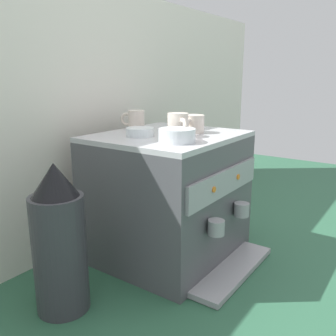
{
  "coord_description": "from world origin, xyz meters",
  "views": [
    {
      "loc": [
        -1.1,
        -0.77,
        0.69
      ],
      "look_at": [
        0.0,
        0.0,
        0.35
      ],
      "focal_mm": 38.88,
      "sensor_mm": 36.0,
      "label": 1
    }
  ],
  "objects_px": {
    "espresso_machine": "(169,196)",
    "milk_pitcher": "(214,208)",
    "ceramic_cup_1": "(135,120)",
    "ceramic_bowl_0": "(177,136)",
    "ceramic_cup_2": "(193,124)",
    "coffee_grinder": "(59,242)",
    "ceramic_cup_0": "(178,125)",
    "ceramic_bowl_1": "(140,132)",
    "ceramic_bowl_2": "(188,125)"
  },
  "relations": [
    {
      "from": "espresso_machine",
      "to": "milk_pitcher",
      "type": "height_order",
      "value": "espresso_machine"
    },
    {
      "from": "milk_pitcher",
      "to": "espresso_machine",
      "type": "bearing_deg",
      "value": -176.81
    },
    {
      "from": "ceramic_cup_1",
      "to": "ceramic_bowl_0",
      "type": "xyz_separation_m",
      "value": [
        -0.15,
        -0.3,
        -0.02
      ]
    },
    {
      "from": "ceramic_cup_1",
      "to": "ceramic_cup_2",
      "type": "xyz_separation_m",
      "value": [
        0.05,
        -0.24,
        -0.0
      ]
    },
    {
      "from": "coffee_grinder",
      "to": "milk_pitcher",
      "type": "distance_m",
      "value": 0.91
    },
    {
      "from": "milk_pitcher",
      "to": "ceramic_cup_0",
      "type": "bearing_deg",
      "value": -169.05
    },
    {
      "from": "espresso_machine",
      "to": "ceramic_bowl_1",
      "type": "height_order",
      "value": "ceramic_bowl_1"
    },
    {
      "from": "ceramic_cup_0",
      "to": "ceramic_bowl_0",
      "type": "distance_m",
      "value": 0.11
    },
    {
      "from": "ceramic_cup_0",
      "to": "ceramic_cup_2",
      "type": "xyz_separation_m",
      "value": [
        0.11,
        0.01,
        -0.01
      ]
    },
    {
      "from": "ceramic_cup_0",
      "to": "ceramic_bowl_0",
      "type": "bearing_deg",
      "value": -148.59
    },
    {
      "from": "ceramic_cup_2",
      "to": "ceramic_bowl_2",
      "type": "bearing_deg",
      "value": 42.57
    },
    {
      "from": "ceramic_cup_0",
      "to": "ceramic_cup_2",
      "type": "distance_m",
      "value": 0.11
    },
    {
      "from": "ceramic_cup_1",
      "to": "ceramic_bowl_2",
      "type": "distance_m",
      "value": 0.21
    },
    {
      "from": "ceramic_cup_0",
      "to": "ceramic_bowl_0",
      "type": "height_order",
      "value": "ceramic_cup_0"
    },
    {
      "from": "ceramic_cup_2",
      "to": "coffee_grinder",
      "type": "relative_size",
      "value": 0.26
    },
    {
      "from": "espresso_machine",
      "to": "ceramic_cup_0",
      "type": "xyz_separation_m",
      "value": [
        -0.03,
        -0.06,
        0.28
      ]
    },
    {
      "from": "espresso_machine",
      "to": "ceramic_cup_2",
      "type": "distance_m",
      "value": 0.29
    },
    {
      "from": "ceramic_cup_2",
      "to": "ceramic_bowl_1",
      "type": "bearing_deg",
      "value": 146.25
    },
    {
      "from": "espresso_machine",
      "to": "ceramic_cup_1",
      "type": "height_order",
      "value": "ceramic_cup_1"
    },
    {
      "from": "ceramic_cup_0",
      "to": "ceramic_bowl_1",
      "type": "distance_m",
      "value": 0.14
    },
    {
      "from": "ceramic_cup_1",
      "to": "ceramic_bowl_0",
      "type": "bearing_deg",
      "value": -116.32
    },
    {
      "from": "coffee_grinder",
      "to": "ceramic_cup_1",
      "type": "bearing_deg",
      "value": 13.89
    },
    {
      "from": "espresso_machine",
      "to": "milk_pitcher",
      "type": "relative_size",
      "value": 5.19
    },
    {
      "from": "ceramic_cup_1",
      "to": "ceramic_cup_0",
      "type": "bearing_deg",
      "value": -103.33
    },
    {
      "from": "ceramic_bowl_0",
      "to": "milk_pitcher",
      "type": "bearing_deg",
      "value": 14.73
    },
    {
      "from": "ceramic_cup_0",
      "to": "milk_pitcher",
      "type": "bearing_deg",
      "value": 10.95
    },
    {
      "from": "ceramic_cup_1",
      "to": "ceramic_cup_2",
      "type": "relative_size",
      "value": 0.87
    },
    {
      "from": "ceramic_bowl_2",
      "to": "espresso_machine",
      "type": "bearing_deg",
      "value": -173.55
    },
    {
      "from": "ceramic_cup_0",
      "to": "ceramic_bowl_1",
      "type": "xyz_separation_m",
      "value": [
        -0.06,
        0.12,
        -0.03
      ]
    },
    {
      "from": "ceramic_cup_0",
      "to": "ceramic_bowl_1",
      "type": "relative_size",
      "value": 1.05
    },
    {
      "from": "ceramic_bowl_1",
      "to": "milk_pitcher",
      "type": "xyz_separation_m",
      "value": [
        0.52,
        -0.03,
        -0.44
      ]
    },
    {
      "from": "espresso_machine",
      "to": "coffee_grinder",
      "type": "distance_m",
      "value": 0.48
    },
    {
      "from": "espresso_machine",
      "to": "ceramic_bowl_2",
      "type": "distance_m",
      "value": 0.3
    },
    {
      "from": "ceramic_cup_2",
      "to": "coffee_grinder",
      "type": "height_order",
      "value": "ceramic_cup_2"
    },
    {
      "from": "ceramic_bowl_0",
      "to": "ceramic_bowl_2",
      "type": "xyz_separation_m",
      "value": [
        0.28,
        0.14,
        -0.01
      ]
    },
    {
      "from": "ceramic_bowl_1",
      "to": "milk_pitcher",
      "type": "height_order",
      "value": "ceramic_bowl_1"
    },
    {
      "from": "coffee_grinder",
      "to": "ceramic_cup_2",
      "type": "bearing_deg",
      "value": -11.59
    },
    {
      "from": "ceramic_bowl_0",
      "to": "coffee_grinder",
      "type": "distance_m",
      "value": 0.49
    },
    {
      "from": "ceramic_cup_2",
      "to": "ceramic_cup_0",
      "type": "bearing_deg",
      "value": -176.37
    },
    {
      "from": "ceramic_bowl_2",
      "to": "milk_pitcher",
      "type": "distance_m",
      "value": 0.51
    },
    {
      "from": "coffee_grinder",
      "to": "milk_pitcher",
      "type": "xyz_separation_m",
      "value": [
        0.9,
        -0.03,
        -0.16
      ]
    },
    {
      "from": "coffee_grinder",
      "to": "milk_pitcher",
      "type": "bearing_deg",
      "value": -2.1
    },
    {
      "from": "ceramic_cup_1",
      "to": "ceramic_bowl_0",
      "type": "height_order",
      "value": "ceramic_cup_1"
    },
    {
      "from": "ceramic_cup_2",
      "to": "ceramic_bowl_1",
      "type": "distance_m",
      "value": 0.21
    },
    {
      "from": "ceramic_cup_1",
      "to": "ceramic_bowl_2",
      "type": "xyz_separation_m",
      "value": [
        0.13,
        -0.16,
        -0.02
      ]
    },
    {
      "from": "espresso_machine",
      "to": "ceramic_cup_1",
      "type": "relative_size",
      "value": 5.55
    },
    {
      "from": "ceramic_bowl_0",
      "to": "ceramic_cup_0",
      "type": "bearing_deg",
      "value": 31.41
    },
    {
      "from": "ceramic_cup_0",
      "to": "ceramic_bowl_2",
      "type": "xyz_separation_m",
      "value": [
        0.19,
        0.08,
        -0.03
      ]
    },
    {
      "from": "ceramic_cup_0",
      "to": "coffee_grinder",
      "type": "distance_m",
      "value": 0.55
    },
    {
      "from": "ceramic_cup_1",
      "to": "ceramic_bowl_0",
      "type": "relative_size",
      "value": 0.87
    }
  ]
}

